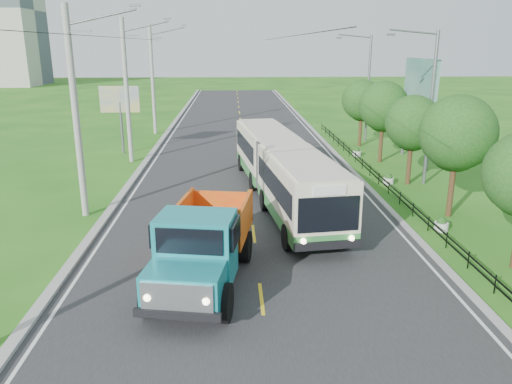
{
  "coord_description": "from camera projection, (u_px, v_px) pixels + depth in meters",
  "views": [
    {
      "loc": [
        -0.9,
        -15.02,
        8.2
      ],
      "look_at": [
        0.12,
        6.26,
        1.9
      ],
      "focal_mm": 35.0,
      "sensor_mm": 36.0,
      "label": 1
    }
  ],
  "objects": [
    {
      "name": "ground",
      "position": [
        261.0,
        299.0,
        16.75
      ],
      "size": [
        240.0,
        240.0,
        0.0
      ],
      "primitive_type": "plane",
      "color": "#1F5F16",
      "rests_on": "ground"
    },
    {
      "name": "planter_far",
      "position": [
        357.0,
        152.0,
        38.13
      ],
      "size": [
        0.64,
        0.64,
        0.67
      ],
      "color": "silver",
      "rests_on": "ground"
    },
    {
      "name": "railing_right",
      "position": [
        379.0,
        179.0,
        30.44
      ],
      "size": [
        0.04,
        40.0,
        0.6
      ],
      "primitive_type": "cube",
      "color": "black",
      "rests_on": "ground"
    },
    {
      "name": "bus",
      "position": [
        282.0,
        166.0,
        26.83
      ],
      "size": [
        4.65,
        16.87,
        3.22
      ],
      "rotation": [
        0.0,
        0.0,
        0.12
      ],
      "color": "#327D39",
      "rests_on": "ground"
    },
    {
      "name": "road",
      "position": [
        245.0,
        163.0,
        35.91
      ],
      "size": [
        14.0,
        120.0,
        0.02
      ],
      "primitive_type": "cube",
      "color": "#28282B",
      "rests_on": "ground"
    },
    {
      "name": "pole_mid",
      "position": [
        127.0,
        91.0,
        35.04
      ],
      "size": [
        3.51,
        0.32,
        10.0
      ],
      "color": "gray",
      "rests_on": "ground"
    },
    {
      "name": "streetlight_far",
      "position": [
        367.0,
        85.0,
        42.67
      ],
      "size": [
        3.02,
        0.2,
        9.07
      ],
      "color": "slate",
      "rests_on": "ground"
    },
    {
      "name": "planter_mid",
      "position": [
        388.0,
        180.0,
        30.47
      ],
      "size": [
        0.64,
        0.64,
        0.67
      ],
      "color": "silver",
      "rests_on": "ground"
    },
    {
      "name": "pole_far",
      "position": [
        153.0,
        79.0,
        46.54
      ],
      "size": [
        3.51,
        0.32,
        10.0
      ],
      "color": "gray",
      "rests_on": "ground"
    },
    {
      "name": "billboard_left",
      "position": [
        120.0,
        104.0,
        38.21
      ],
      "size": [
        3.0,
        0.2,
        5.2
      ],
      "color": "slate",
      "rests_on": "ground"
    },
    {
      "name": "tree_fourth",
      "position": [
        413.0,
        125.0,
        29.73
      ],
      "size": [
        3.24,
        3.31,
        5.4
      ],
      "color": "#382314",
      "rests_on": "ground"
    },
    {
      "name": "curb_left",
      "position": [
        145.0,
        163.0,
        35.56
      ],
      "size": [
        0.4,
        120.0,
        0.15
      ],
      "primitive_type": "cube",
      "color": "#9E9E99",
      "rests_on": "ground"
    },
    {
      "name": "pole_near",
      "position": [
        76.0,
        113.0,
        23.55
      ],
      "size": [
        3.51,
        0.32,
        10.0
      ],
      "color": "gray",
      "rests_on": "ground"
    },
    {
      "name": "tree_third",
      "position": [
        457.0,
        136.0,
        23.87
      ],
      "size": [
        3.6,
        3.62,
        6.0
      ],
      "color": "#382314",
      "rests_on": "ground"
    },
    {
      "name": "centre_dash",
      "position": [
        261.0,
        298.0,
        16.74
      ],
      "size": [
        0.12,
        2.2,
        0.0
      ],
      "primitive_type": "cube",
      "color": "yellow",
      "rests_on": "road"
    },
    {
      "name": "dump_truck",
      "position": [
        203.0,
        240.0,
        17.38
      ],
      "size": [
        3.74,
        7.28,
        2.92
      ],
      "rotation": [
        0.0,
        0.0,
        -0.17
      ],
      "color": "teal",
      "rests_on": "ground"
    },
    {
      "name": "edge_line_left",
      "position": [
        152.0,
        164.0,
        35.6
      ],
      "size": [
        0.12,
        120.0,
        0.0
      ],
      "primitive_type": "cube",
      "color": "silver",
      "rests_on": "road"
    },
    {
      "name": "streetlight_mid",
      "position": [
        429.0,
        103.0,
        29.26
      ],
      "size": [
        3.02,
        0.2,
        9.07
      ],
      "color": "slate",
      "rests_on": "ground"
    },
    {
      "name": "edge_line_right",
      "position": [
        337.0,
        162.0,
        36.2
      ],
      "size": [
        0.12,
        120.0,
        0.0
      ],
      "primitive_type": "cube",
      "color": "silver",
      "rests_on": "road"
    },
    {
      "name": "tree_back",
      "position": [
        362.0,
        102.0,
        41.2
      ],
      "size": [
        3.3,
        3.36,
        5.5
      ],
      "color": "#382314",
      "rests_on": "ground"
    },
    {
      "name": "billboard_right",
      "position": [
        420.0,
        87.0,
        34.95
      ],
      "size": [
        0.24,
        6.0,
        7.3
      ],
      "color": "slate",
      "rests_on": "ground"
    },
    {
      "name": "tree_fifth",
      "position": [
        384.0,
        109.0,
        35.4
      ],
      "size": [
        3.48,
        3.52,
        5.8
      ],
      "color": "#382314",
      "rests_on": "ground"
    },
    {
      "name": "curb_right",
      "position": [
        344.0,
        162.0,
        36.22
      ],
      "size": [
        0.3,
        120.0,
        0.1
      ],
      "primitive_type": "cube",
      "color": "#9E9E99",
      "rests_on": "ground"
    },
    {
      "name": "planter_near",
      "position": [
        441.0,
        225.0,
        22.81
      ],
      "size": [
        0.64,
        0.64,
        0.67
      ],
      "color": "silver",
      "rests_on": "ground"
    }
  ]
}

